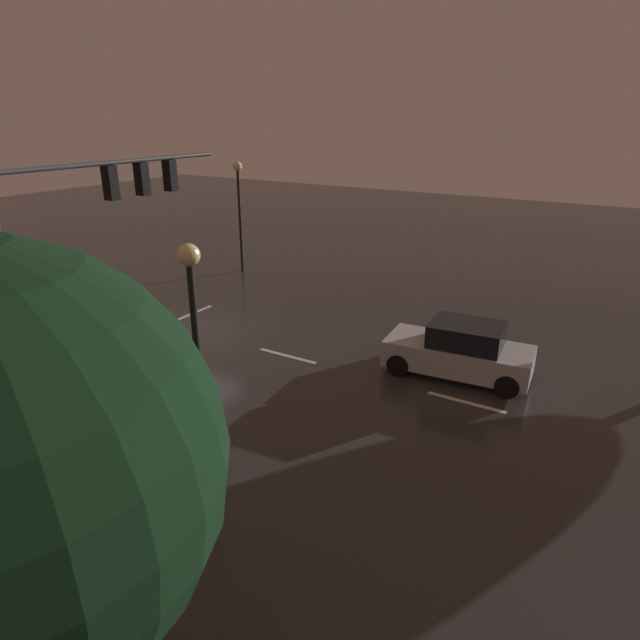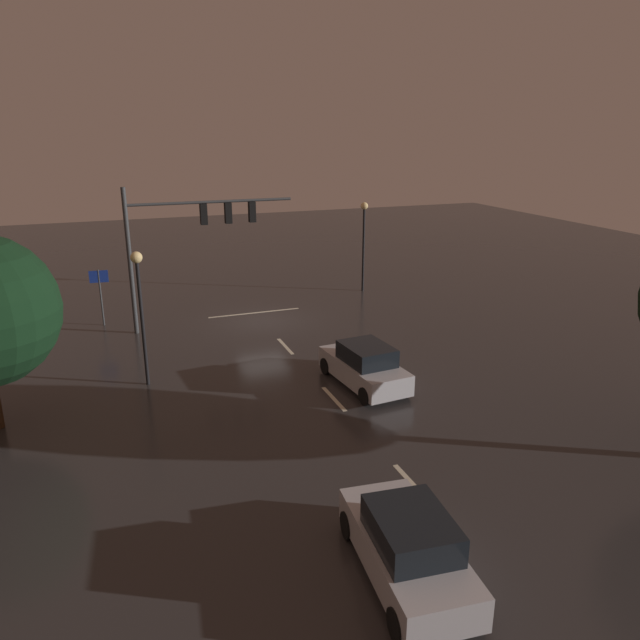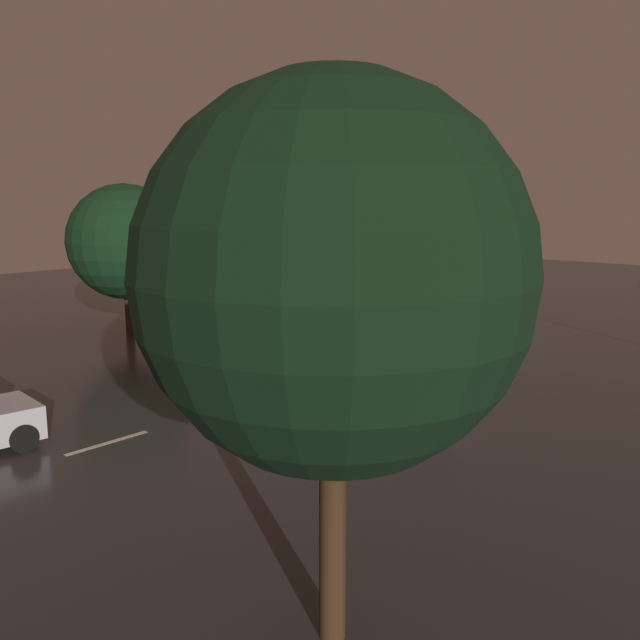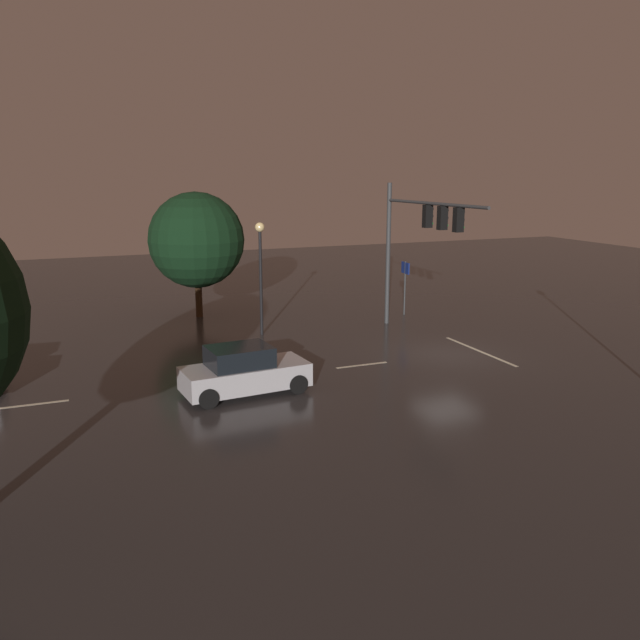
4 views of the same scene
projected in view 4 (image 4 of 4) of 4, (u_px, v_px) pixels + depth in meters
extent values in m
plane|color=#2D2B2B|center=(448.00, 355.00, 27.31)|extent=(80.00, 80.00, 0.00)
cylinder|color=#383A3D|center=(388.00, 255.00, 32.30)|extent=(0.22, 0.22, 6.99)
cylinder|color=#383A3D|center=(433.00, 203.00, 28.11)|extent=(7.97, 0.14, 0.14)
cube|color=black|center=(428.00, 216.00, 28.59)|extent=(0.32, 0.36, 1.00)
sphere|color=black|center=(432.00, 209.00, 28.59)|extent=(0.20, 0.20, 0.20)
sphere|color=black|center=(431.00, 216.00, 28.66)|extent=(0.20, 0.20, 0.20)
sphere|color=#19F24C|center=(431.00, 223.00, 28.73)|extent=(0.20, 0.20, 0.20)
cube|color=black|center=(442.00, 218.00, 27.51)|extent=(0.32, 0.36, 1.00)
sphere|color=black|center=(447.00, 210.00, 27.51)|extent=(0.20, 0.20, 0.20)
sphere|color=black|center=(446.00, 218.00, 27.58)|extent=(0.20, 0.20, 0.20)
sphere|color=#19F24C|center=(446.00, 225.00, 27.65)|extent=(0.20, 0.20, 0.20)
cube|color=black|center=(458.00, 220.00, 26.43)|extent=(0.32, 0.36, 1.00)
sphere|color=black|center=(463.00, 212.00, 26.43)|extent=(0.20, 0.20, 0.20)
sphere|color=black|center=(462.00, 220.00, 26.50)|extent=(0.20, 0.20, 0.20)
sphere|color=#19F24C|center=(462.00, 228.00, 26.57)|extent=(0.20, 0.20, 0.20)
cube|color=beige|center=(362.00, 365.00, 25.84)|extent=(0.16, 2.20, 0.01)
cube|color=beige|center=(213.00, 383.00, 23.64)|extent=(0.16, 2.20, 0.01)
cube|color=beige|center=(33.00, 404.00, 21.45)|extent=(0.16, 2.20, 0.01)
cube|color=beige|center=(479.00, 351.00, 27.88)|extent=(5.00, 0.16, 0.01)
cube|color=#B7B7BC|center=(245.00, 376.00, 22.39)|extent=(2.18, 4.44, 0.80)
cube|color=black|center=(239.00, 356.00, 22.14)|extent=(1.78, 2.23, 0.68)
cylinder|color=black|center=(278.00, 371.00, 23.89)|extent=(0.28, 0.70, 0.68)
cylinder|color=black|center=(298.00, 384.00, 22.44)|extent=(0.28, 0.70, 0.68)
cylinder|color=black|center=(193.00, 384.00, 22.47)|extent=(0.28, 0.70, 0.68)
cylinder|color=black|center=(208.00, 399.00, 21.01)|extent=(0.28, 0.70, 0.68)
sphere|color=#F9EFC6|center=(293.00, 362.00, 23.89)|extent=(0.20, 0.20, 0.20)
sphere|color=#F9EFC6|center=(309.00, 372.00, 22.76)|extent=(0.20, 0.20, 0.20)
sphere|color=#F9EFC6|center=(4.00, 369.00, 23.09)|extent=(0.20, 0.20, 0.20)
cylinder|color=black|center=(261.00, 284.00, 30.20)|extent=(0.14, 0.14, 4.86)
sphere|color=#F9D88C|center=(260.00, 227.00, 29.62)|extent=(0.44, 0.44, 0.44)
cylinder|color=#383A3D|center=(405.00, 288.00, 34.74)|extent=(0.09, 0.09, 2.88)
cube|color=navy|center=(405.00, 268.00, 34.50)|extent=(0.90, 0.14, 0.60)
cylinder|color=#382314|center=(199.00, 296.00, 34.33)|extent=(0.36, 0.36, 2.20)
sphere|color=black|center=(196.00, 240.00, 33.68)|extent=(4.95, 4.95, 4.95)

